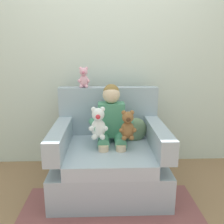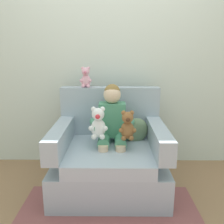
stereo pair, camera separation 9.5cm
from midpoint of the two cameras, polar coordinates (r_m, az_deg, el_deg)
The scene contains 8 objects.
ground_plane at distance 2.53m, azimuth -1.75°, elevation -17.47°, with size 8.00×8.00×0.00m, color #936D4C.
back_wall at distance 2.84m, azimuth -2.04°, elevation 13.54°, with size 6.00×0.10×2.60m, color silver.
armchair at distance 2.42m, azimuth -1.81°, elevation -10.70°, with size 1.06×0.92×0.96m.
seated_child at distance 2.33m, azimuth -1.27°, elevation -2.58°, with size 0.45×0.39×0.82m.
plush_brown at distance 2.17m, azimuth 2.51°, elevation -3.30°, with size 0.16×0.13×0.27m.
plush_white at distance 2.19m, azimuth -4.53°, elevation -2.80°, with size 0.18×0.14×0.30m.
plush_pink_on_backrest at distance 2.57m, azimuth -7.78°, elevation 8.05°, with size 0.13×0.11×0.22m.
throw_pillow at distance 2.47m, azimuth 4.39°, elevation -4.35°, with size 0.26×0.12×0.26m, color slate.
Camera 1 is at (-0.05, -2.16, 1.32)m, focal length 38.40 mm.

